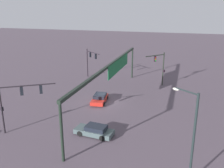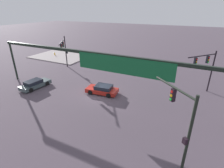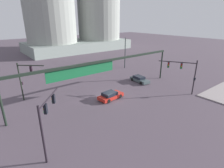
{
  "view_description": "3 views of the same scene",
  "coord_description": "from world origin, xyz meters",
  "px_view_note": "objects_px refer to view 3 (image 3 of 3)",
  "views": [
    {
      "loc": [
        32.78,
        11.5,
        13.88
      ],
      "look_at": [
        -1.67,
        1.11,
        2.56
      ],
      "focal_mm": 39.63,
      "sensor_mm": 36.0,
      "label": 1
    },
    {
      "loc": [
        -10.99,
        18.18,
        10.82
      ],
      "look_at": [
        -2.07,
        0.41,
        2.07
      ],
      "focal_mm": 27.88,
      "sensor_mm": 36.0,
      "label": 2
    },
    {
      "loc": [
        -16.19,
        -21.2,
        12.28
      ],
      "look_at": [
        0.34,
        -0.11,
        2.36
      ],
      "focal_mm": 28.37,
      "sensor_mm": 36.0,
      "label": 3
    }
  ],
  "objects_px": {
    "traffic_signal_opposite_side": "(25,77)",
    "sedan_car_approaching": "(139,79)",
    "sedan_car_waiting_far": "(110,96)",
    "traffic_signal_near_corner": "(47,116)",
    "streetlamp_curved_arm": "(125,51)",
    "traffic_signal_cross_street": "(184,70)"
  },
  "relations": [
    {
      "from": "sedan_car_approaching",
      "to": "streetlamp_curved_arm",
      "type": "bearing_deg",
      "value": 159.17
    },
    {
      "from": "traffic_signal_cross_street",
      "to": "sedan_car_waiting_far",
      "type": "xyz_separation_m",
      "value": [
        -11.26,
        5.79,
        -3.55
      ]
    },
    {
      "from": "sedan_car_approaching",
      "to": "sedan_car_waiting_far",
      "type": "bearing_deg",
      "value": -68.3
    },
    {
      "from": "traffic_signal_opposite_side",
      "to": "traffic_signal_cross_street",
      "type": "height_order",
      "value": "traffic_signal_opposite_side"
    },
    {
      "from": "traffic_signal_cross_street",
      "to": "sedan_car_approaching",
      "type": "xyz_separation_m",
      "value": [
        -1.51,
        8.63,
        -3.55
      ]
    },
    {
      "from": "traffic_signal_cross_street",
      "to": "traffic_signal_opposite_side",
      "type": "bearing_deg",
      "value": 25.63
    },
    {
      "from": "traffic_signal_cross_street",
      "to": "sedan_car_waiting_far",
      "type": "relative_size",
      "value": 1.34
    },
    {
      "from": "streetlamp_curved_arm",
      "to": "sedan_car_approaching",
      "type": "relative_size",
      "value": 1.72
    },
    {
      "from": "traffic_signal_near_corner",
      "to": "streetlamp_curved_arm",
      "type": "bearing_deg",
      "value": -15.14
    },
    {
      "from": "traffic_signal_opposite_side",
      "to": "sedan_car_waiting_far",
      "type": "bearing_deg",
      "value": 6.71
    },
    {
      "from": "traffic_signal_near_corner",
      "to": "traffic_signal_opposite_side",
      "type": "bearing_deg",
      "value": 33.77
    },
    {
      "from": "traffic_signal_opposite_side",
      "to": "sedan_car_approaching",
      "type": "distance_m",
      "value": 21.24
    },
    {
      "from": "traffic_signal_opposite_side",
      "to": "traffic_signal_near_corner",
      "type": "bearing_deg",
      "value": -53.1
    },
    {
      "from": "traffic_signal_near_corner",
      "to": "streetlamp_curved_arm",
      "type": "distance_m",
      "value": 32.77
    },
    {
      "from": "traffic_signal_near_corner",
      "to": "traffic_signal_cross_street",
      "type": "height_order",
      "value": "traffic_signal_cross_street"
    },
    {
      "from": "traffic_signal_opposite_side",
      "to": "streetlamp_curved_arm",
      "type": "bearing_deg",
      "value": 54.02
    },
    {
      "from": "traffic_signal_near_corner",
      "to": "traffic_signal_cross_street",
      "type": "bearing_deg",
      "value": -49.63
    },
    {
      "from": "traffic_signal_opposite_side",
      "to": "traffic_signal_cross_street",
      "type": "xyz_separation_m",
      "value": [
        21.91,
        -13.49,
        0.15
      ]
    },
    {
      "from": "sedan_car_waiting_far",
      "to": "traffic_signal_cross_street",
      "type": "bearing_deg",
      "value": -33.7
    },
    {
      "from": "streetlamp_curved_arm",
      "to": "traffic_signal_cross_street",
      "type": "bearing_deg",
      "value": 26.18
    },
    {
      "from": "streetlamp_curved_arm",
      "to": "sedan_car_approaching",
      "type": "height_order",
      "value": "streetlamp_curved_arm"
    },
    {
      "from": "traffic_signal_opposite_side",
      "to": "sedan_car_approaching",
      "type": "height_order",
      "value": "traffic_signal_opposite_side"
    }
  ]
}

